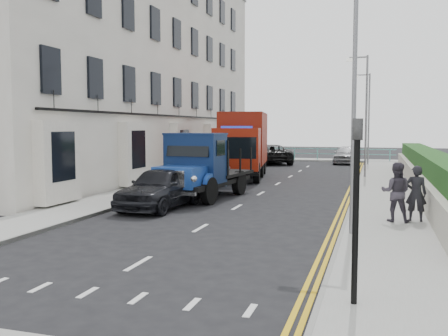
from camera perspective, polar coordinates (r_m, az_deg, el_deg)
ground at (r=16.63m, az=-0.37°, el=-5.56°), size 120.00×120.00×0.00m
pavement_west at (r=26.76m, az=-5.25°, el=-1.54°), size 2.40×38.00×0.12m
pavement_east at (r=24.79m, az=17.85°, el=-2.25°), size 2.60×38.00×0.12m
promenade at (r=44.98m, az=10.73°, el=0.92°), size 30.00×2.50×0.12m
sea_plane at (r=75.83m, az=13.30°, el=2.34°), size 120.00×120.00×0.00m
terrace_west at (r=32.29m, az=-9.78°, el=12.12°), size 6.31×30.20×14.25m
garden_east at (r=24.81m, az=22.31°, el=-0.42°), size 1.45×28.00×1.75m
seafront_railing at (r=44.15m, az=10.62°, el=1.53°), size 13.00×0.08×1.11m
lamp_near at (r=13.68m, az=14.15°, el=8.90°), size 1.23×0.18×7.00m
lamp_mid at (r=29.64m, az=15.72°, el=6.53°), size 1.23×0.18×7.00m
lamp_far at (r=39.64m, az=16.06°, el=6.02°), size 1.23×0.18×7.00m
traffic_signal at (r=8.17m, az=14.89°, el=-1.70°), size 0.16×0.20×3.10m
bedford_lorry at (r=20.22m, az=-3.06°, el=-0.21°), size 2.82×5.85×2.67m
red_lorry at (r=29.19m, az=2.13°, el=2.87°), size 3.55×7.56×3.81m
parked_car_front at (r=18.36m, az=-7.21°, el=-2.20°), size 2.11×4.61×1.53m
parked_car_mid at (r=24.16m, az=-2.17°, el=-0.82°), size 1.59×3.95×1.28m
parked_car_rear at (r=34.74m, az=2.83°, el=1.08°), size 2.80×5.53×1.54m
seafront_car_left at (r=40.52m, az=5.36°, el=1.59°), size 4.68×6.15×1.55m
seafront_car_right at (r=41.51m, az=13.74°, el=1.50°), size 1.89×4.41×1.48m
pedestrian_east_near at (r=16.15m, az=21.09°, el=-2.72°), size 0.64×0.44×1.69m
pedestrian_east_far at (r=15.84m, az=19.06°, el=-2.61°), size 0.92×0.74×1.79m
pedestrian_west_near at (r=29.44m, az=-4.75°, el=0.69°), size 0.93×0.92×1.58m
pedestrian_west_far at (r=26.09m, az=-3.91°, el=0.18°), size 0.78×0.52×1.58m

